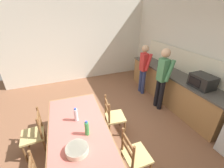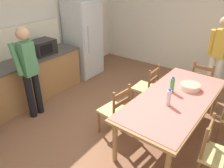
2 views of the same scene
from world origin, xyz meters
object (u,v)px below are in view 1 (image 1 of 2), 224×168
dining_table (79,134)px  serving_bowl (77,149)px  chair_side_near_left (35,134)px  bottle_near_centre (76,115)px  chair_side_far_left (113,117)px  person_at_sink (144,67)px  bottle_off_centre (87,128)px  microwave (202,81)px  person_at_counter (162,77)px  chair_side_far_right (134,156)px

dining_table → serving_bowl: (0.39, -0.09, 0.12)m
dining_table → chair_side_near_left: (-0.55, -0.76, -0.24)m
bottle_near_centre → chair_side_far_left: size_ratio=0.30×
chair_side_far_left → chair_side_near_left: size_ratio=1.00×
bottle_near_centre → person_at_sink: size_ratio=0.17×
dining_table → bottle_off_centre: size_ratio=8.53×
bottle_near_centre → chair_side_near_left: (-0.27, -0.78, -0.43)m
microwave → person_at_counter: bearing=-144.8°
bottle_off_centre → person_at_counter: 2.47m
bottle_off_centre → person_at_counter: bearing=114.6°
microwave → bottle_off_centre: 2.79m
dining_table → bottle_near_centre: size_ratio=8.53×
chair_side_far_right → microwave: bearing=-70.5°
chair_side_far_right → bottle_off_centre: bearing=57.1°
serving_bowl → person_at_counter: (-1.30, 2.46, 0.16)m
chair_side_far_left → person_at_sink: bearing=-41.9°
bottle_off_centre → serving_bowl: bottle_off_centre is taller
bottle_near_centre → serving_bowl: (0.67, -0.11, -0.07)m
bottle_near_centre → person_at_sink: 2.83m
dining_table → bottle_off_centre: bottle_off_centre is taller
bottle_near_centre → bottle_off_centre: (0.40, 0.10, 0.00)m
person_at_counter → person_at_sink: bearing=88.8°
bottle_off_centre → person_at_sink: (-1.94, 2.27, 0.02)m
person_at_sink → person_at_counter: person_at_counter is taller
dining_table → person_at_counter: bearing=111.0°
chair_side_near_left → bottle_off_centre: bearing=51.1°
microwave → person_at_sink: bearing=-163.2°
person_at_sink → dining_table: bearing=-142.6°
person_at_counter → dining_table: bearing=-159.0°
chair_side_near_left → person_at_sink: 3.43m
dining_table → person_at_sink: size_ratio=1.45×
microwave → bottle_off_centre: (0.29, -2.77, -0.19)m
dining_table → serving_bowl: size_ratio=7.20×
chair_side_near_left → person_at_counter: 3.19m
serving_bowl → chair_side_far_right: (0.15, 0.85, -0.36)m
dining_table → person_at_counter: person_at_counter is taller
serving_bowl → microwave: bearing=100.8°
dining_table → chair_side_far_left: chair_side_far_left is taller
chair_side_far_left → person_at_counter: 1.70m
serving_bowl → chair_side_near_left: 1.21m
bottle_off_centre → chair_side_near_left: bottle_off_centre is taller
serving_bowl → person_at_counter: person_at_counter is taller
chair_side_near_left → person_at_sink: person_at_sink is taller
chair_side_near_left → dining_table: bearing=52.5°
microwave → person_at_counter: size_ratio=0.29×
microwave → chair_side_far_left: bearing=-98.2°
chair_side_far_right → person_at_counter: person_at_counter is taller
bottle_off_centre → dining_table: bearing=-135.1°
microwave → chair_side_far_left: 2.19m
dining_table → serving_bowl: serving_bowl is taller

